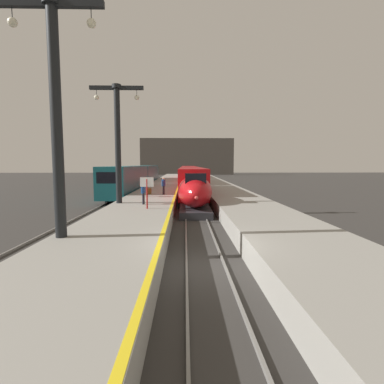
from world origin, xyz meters
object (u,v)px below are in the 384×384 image
at_px(regional_train_adjacent, 139,176).
at_px(departure_info_board, 147,186).
at_px(passenger_near_edge, 164,185).
at_px(highspeed_train_main, 190,177).
at_px(station_column_mid, 118,132).
at_px(station_column_near, 55,97).
at_px(rolling_suitcase, 149,191).
at_px(passenger_mid_platform, 143,191).
at_px(passenger_far_waiting, 143,186).

height_order(regional_train_adjacent, departure_info_board, regional_train_adjacent).
bearing_deg(passenger_near_edge, highspeed_train_main, 81.40).
height_order(highspeed_train_main, departure_info_board, highspeed_train_main).
xyz_separation_m(station_column_mid, passenger_near_edge, (2.97, 6.26, -4.39)).
bearing_deg(station_column_mid, station_column_near, -90.00).
relative_size(highspeed_train_main, rolling_suitcase, 57.80).
distance_m(highspeed_train_main, passenger_mid_platform, 26.69).
bearing_deg(rolling_suitcase, highspeed_train_main, 76.98).
height_order(station_column_near, passenger_mid_platform, station_column_near).
height_order(passenger_far_waiting, departure_info_board, departure_info_board).
bearing_deg(passenger_near_edge, station_column_mid, -115.39).
bearing_deg(departure_info_board, regional_train_adjacent, 100.16).
bearing_deg(highspeed_train_main, departure_info_board, -96.70).
bearing_deg(station_column_mid, regional_train_adjacent, 95.35).
xyz_separation_m(station_column_near, station_column_mid, (0.00, 10.55, -0.23)).
distance_m(regional_train_adjacent, rolling_suitcase, 17.25).
xyz_separation_m(station_column_near, passenger_far_waiting, (1.23, 14.72, -4.62)).
bearing_deg(passenger_mid_platform, regional_train_adjacent, 99.77).
bearing_deg(passenger_far_waiting, rolling_suitcase, 83.56).
relative_size(passenger_near_edge, passenger_far_waiting, 1.00).
bearing_deg(station_column_near, rolling_suitcase, 84.98).
bearing_deg(station_column_near, passenger_mid_platform, 78.57).
bearing_deg(station_column_mid, rolling_suitcase, 77.21).
distance_m(passenger_mid_platform, passenger_far_waiting, 5.00).
relative_size(passenger_far_waiting, rolling_suitcase, 1.72).
bearing_deg(station_column_mid, passenger_mid_platform, -21.17).
bearing_deg(station_column_mid, departure_info_board, -49.35).
relative_size(passenger_far_waiting, departure_info_board, 0.80).
distance_m(station_column_near, passenger_far_waiting, 15.48).
height_order(station_column_mid, passenger_near_edge, station_column_mid).
distance_m(regional_train_adjacent, passenger_far_waiting, 19.62).
bearing_deg(passenger_mid_platform, passenger_far_waiting, 98.59).
relative_size(rolling_suitcase, departure_info_board, 0.46).
height_order(highspeed_train_main, regional_train_adjacent, regional_train_adjacent).
xyz_separation_m(station_column_near, rolling_suitcase, (1.51, 17.20, -5.31)).
distance_m(station_column_near, passenger_mid_platform, 11.00).
distance_m(station_column_mid, rolling_suitcase, 8.51).
distance_m(highspeed_train_main, regional_train_adjacent, 8.38).
bearing_deg(passenger_near_edge, regional_train_adjacent, 106.72).
distance_m(station_column_near, station_column_mid, 10.55).
bearing_deg(rolling_suitcase, station_column_mid, -102.79).
bearing_deg(regional_train_adjacent, station_column_near, -86.30).
height_order(passenger_mid_platform, departure_info_board, departure_info_board).
height_order(station_column_near, passenger_far_waiting, station_column_near).
xyz_separation_m(regional_train_adjacent, passenger_mid_platform, (4.18, -24.25, -0.09)).
xyz_separation_m(highspeed_train_main, rolling_suitcase, (-4.39, -18.98, -0.60)).
distance_m(station_column_near, departure_info_board, 9.00).
bearing_deg(passenger_far_waiting, departure_info_board, -79.60).
height_order(passenger_mid_platform, rolling_suitcase, passenger_mid_platform).
xyz_separation_m(regional_train_adjacent, passenger_far_waiting, (3.43, -19.31, -0.09)).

